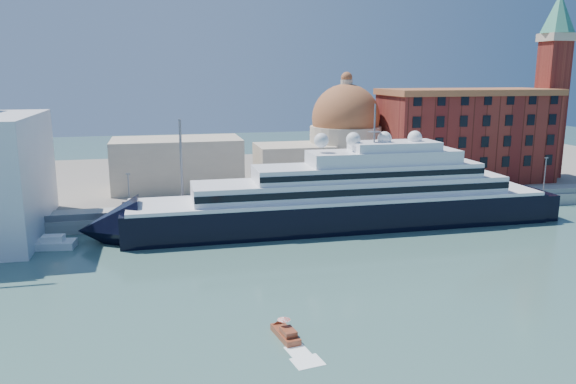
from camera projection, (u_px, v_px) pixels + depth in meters
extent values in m
plane|color=#365E56|center=(329.00, 271.00, 84.32)|extent=(400.00, 400.00, 0.00)
cube|color=gray|center=(281.00, 210.00, 116.45)|extent=(180.00, 10.00, 2.50)
cube|color=slate|center=(249.00, 176.00, 155.56)|extent=(260.00, 72.00, 2.00)
cube|color=slate|center=(286.00, 206.00, 111.78)|extent=(180.00, 0.10, 1.20)
cube|color=black|center=(341.00, 215.00, 107.85)|extent=(81.41, 12.52, 6.78)
cone|color=black|center=(109.00, 229.00, 98.38)|extent=(10.44, 12.52, 12.52)
cube|color=black|center=(527.00, 205.00, 116.90)|extent=(6.26, 11.48, 6.26)
cube|color=white|center=(342.00, 197.00, 107.09)|extent=(79.32, 12.73, 0.63)
cube|color=white|center=(352.00, 187.00, 107.16)|extent=(60.53, 10.44, 3.13)
cube|color=black|center=(362.00, 192.00, 102.18)|extent=(60.53, 0.15, 1.25)
cube|color=white|center=(368.00, 171.00, 107.24)|extent=(43.84, 9.39, 2.71)
cube|color=white|center=(384.00, 157.00, 107.39)|extent=(29.22, 8.35, 2.50)
cube|color=white|center=(394.00, 146.00, 107.42)|extent=(16.70, 7.31, 1.67)
cylinder|color=slate|center=(375.00, 123.00, 105.58)|extent=(0.31, 0.31, 7.31)
sphere|color=white|center=(321.00, 140.00, 103.88)|extent=(2.71, 2.71, 2.71)
sphere|color=white|center=(353.00, 139.00, 105.27)|extent=(2.71, 2.71, 2.71)
sphere|color=white|center=(384.00, 139.00, 106.65)|extent=(2.71, 2.71, 2.71)
sphere|color=white|center=(415.00, 138.00, 108.04)|extent=(2.71, 2.71, 2.71)
cube|color=white|center=(43.00, 245.00, 94.97)|extent=(11.05, 4.88, 1.42)
cube|color=white|center=(53.00, 238.00, 94.90)|extent=(3.81, 2.66, 1.07)
cube|color=maroon|center=(285.00, 335.00, 63.04)|extent=(2.55, 5.32, 0.85)
cube|color=maroon|center=(288.00, 332.00, 62.12)|extent=(1.70, 2.33, 0.68)
cylinder|color=slate|center=(284.00, 325.00, 63.20)|extent=(0.05, 0.05, 1.36)
cone|color=red|center=(284.00, 318.00, 63.04)|extent=(1.53, 1.53, 0.34)
cube|color=maroon|center=(465.00, 138.00, 142.66)|extent=(42.00, 18.00, 22.00)
cube|color=#985631|center=(468.00, 92.00, 140.26)|extent=(43.00, 19.00, 1.50)
cube|color=maroon|center=(550.00, 111.00, 146.62)|extent=(6.00, 6.00, 35.00)
cube|color=beige|center=(557.00, 37.00, 142.77)|extent=(7.00, 7.00, 2.00)
cone|color=#418F73|center=(559.00, 13.00, 141.52)|extent=(8.40, 8.40, 10.00)
cylinder|color=beige|center=(345.00, 154.00, 142.57)|extent=(18.00, 18.00, 14.00)
sphere|color=#985631|center=(346.00, 118.00, 140.70)|extent=(17.00, 17.00, 17.00)
cylinder|color=beige|center=(347.00, 86.00, 139.03)|extent=(3.00, 3.00, 3.00)
cube|color=beige|center=(293.00, 165.00, 137.98)|extent=(18.00, 14.00, 10.00)
cube|color=beige|center=(177.00, 164.00, 133.48)|extent=(30.00, 16.00, 12.00)
cylinder|color=slate|center=(129.00, 195.00, 105.86)|extent=(0.24, 0.24, 8.00)
cube|color=slate|center=(128.00, 174.00, 105.00)|extent=(0.80, 0.30, 0.25)
cylinder|color=slate|center=(284.00, 188.00, 112.50)|extent=(0.24, 0.24, 8.00)
cube|color=slate|center=(284.00, 168.00, 111.64)|extent=(0.80, 0.30, 0.25)
cylinder|color=slate|center=(422.00, 182.00, 119.14)|extent=(0.24, 0.24, 8.00)
cube|color=slate|center=(423.00, 163.00, 118.28)|extent=(0.80, 0.30, 0.25)
cylinder|color=slate|center=(545.00, 176.00, 125.77)|extent=(0.24, 0.24, 8.00)
cube|color=slate|center=(546.00, 158.00, 124.92)|extent=(0.80, 0.30, 0.25)
cylinder|color=slate|center=(181.00, 166.00, 108.94)|extent=(0.50, 0.50, 18.00)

